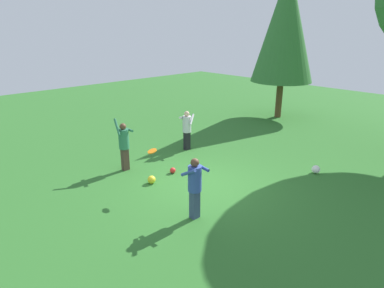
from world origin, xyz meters
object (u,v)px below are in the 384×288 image
(person_catcher, at_px, (195,183))
(frisbee, at_px, (152,151))
(person_thrower, at_px, (124,143))
(person_bystander, at_px, (187,127))
(ball_white, at_px, (316,169))
(ball_red, at_px, (173,170))
(ball_yellow, at_px, (152,180))
(tree_left, at_px, (285,25))

(person_catcher, relative_size, frisbee, 5.04)
(person_catcher, bearing_deg, person_thrower, -2.84)
(person_bystander, relative_size, frisbee, 4.86)
(person_catcher, relative_size, ball_white, 5.91)
(ball_red, bearing_deg, ball_yellow, -82.06)
(person_bystander, bearing_deg, ball_red, 3.44)
(person_thrower, distance_m, ball_yellow, 1.70)
(ball_white, bearing_deg, frisbee, -119.29)
(frisbee, distance_m, ball_yellow, 1.30)
(person_catcher, xyz_separation_m, person_bystander, (-3.87, 3.31, -0.04))
(frisbee, distance_m, tree_left, 11.11)
(ball_yellow, xyz_separation_m, ball_red, (-0.14, 0.99, -0.03))
(person_bystander, bearing_deg, person_thrower, -31.44)
(person_thrower, distance_m, frisbee, 2.02)
(tree_left, bearing_deg, person_thrower, -87.49)
(ball_white, bearing_deg, person_bystander, -161.72)
(frisbee, xyz_separation_m, tree_left, (-2.41, 10.30, 3.41))
(person_thrower, xyz_separation_m, tree_left, (-0.44, 9.99, 3.72))
(ball_red, distance_m, ball_white, 4.78)
(person_catcher, xyz_separation_m, frisbee, (-1.86, 0.11, 0.33))
(frisbee, height_order, ball_red, frisbee)
(ball_white, bearing_deg, ball_yellow, -125.45)
(person_thrower, bearing_deg, person_catcher, 2.65)
(person_thrower, height_order, ball_red, person_thrower)
(ball_yellow, height_order, tree_left, tree_left)
(person_bystander, relative_size, ball_yellow, 6.20)
(ball_red, bearing_deg, frisbee, -63.55)
(tree_left, bearing_deg, person_bystander, -86.73)
(ball_yellow, bearing_deg, tree_left, 100.81)
(person_catcher, relative_size, ball_yellow, 6.44)
(person_thrower, xyz_separation_m, person_catcher, (3.83, -0.42, -0.02))
(person_thrower, relative_size, ball_red, 9.25)
(person_bystander, xyz_separation_m, ball_white, (4.67, 1.54, -0.78))
(person_catcher, distance_m, ball_red, 2.99)
(ball_white, distance_m, tree_left, 8.80)
(ball_yellow, xyz_separation_m, ball_white, (3.16, 4.44, 0.01))
(person_bystander, distance_m, ball_red, 2.49)
(person_thrower, height_order, frisbee, person_thrower)
(person_bystander, distance_m, tree_left, 8.05)
(person_thrower, relative_size, ball_white, 6.61)
(frisbee, bearing_deg, ball_yellow, 149.12)
(ball_red, relative_size, tree_left, 0.03)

